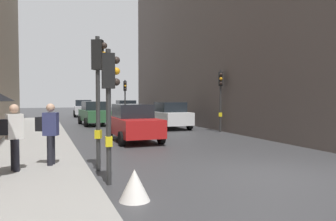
# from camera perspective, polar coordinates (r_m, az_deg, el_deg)

# --- Properties ---
(ground_plane) EXTENTS (120.00, 120.00, 0.00)m
(ground_plane) POSITION_cam_1_polar(r_m,az_deg,el_deg) (9.80, 16.08, -10.27)
(ground_plane) COLOR #38383A
(sidewalk_kerb) EXTENTS (3.01, 40.00, 0.16)m
(sidewalk_kerb) POSITION_cam_1_polar(r_m,az_deg,el_deg) (13.84, -21.64, -6.30)
(sidewalk_kerb) COLOR gray
(sidewalk_kerb) RESTS_ON ground
(building_facade_right) EXTENTS (12.00, 30.67, 12.98)m
(building_facade_right) POSITION_cam_1_polar(r_m,az_deg,el_deg) (27.65, 16.24, 11.36)
(building_facade_right) COLOR #5B514C
(building_facade_right) RESTS_ON ground
(traffic_light_near_right) EXTENTS (0.45, 0.35, 3.83)m
(traffic_light_near_right) POSITION_cam_1_polar(r_m,az_deg,el_deg) (9.81, -11.64, 5.30)
(traffic_light_near_right) COLOR #2D2D2D
(traffic_light_near_right) RESTS_ON ground
(traffic_light_far_median) EXTENTS (0.25, 0.44, 3.56)m
(traffic_light_far_median) POSITION_cam_1_polar(r_m,az_deg,el_deg) (29.50, -7.26, 2.99)
(traffic_light_far_median) COLOR #2D2D2D
(traffic_light_far_median) RESTS_ON ground
(traffic_light_near_left) EXTENTS (0.44, 0.27, 3.26)m
(traffic_light_near_left) POSITION_cam_1_polar(r_m,az_deg,el_deg) (8.19, -9.86, 3.17)
(traffic_light_near_left) COLOR #2D2D2D
(traffic_light_near_left) RESTS_ON ground
(traffic_light_mid_street) EXTENTS (0.34, 0.45, 3.69)m
(traffic_light_mid_street) POSITION_cam_1_polar(r_m,az_deg,el_deg) (20.34, 8.86, 3.53)
(traffic_light_mid_street) COLOR #2D2D2D
(traffic_light_mid_street) RESTS_ON ground
(car_dark_suv) EXTENTS (2.10, 4.24, 1.76)m
(car_dark_suv) POSITION_cam_1_polar(r_m,az_deg,el_deg) (33.10, -7.20, 0.19)
(car_dark_suv) COLOR black
(car_dark_suv) RESTS_ON ground
(car_red_sedan) EXTENTS (2.06, 4.22, 1.76)m
(car_red_sedan) POSITION_cam_1_polar(r_m,az_deg,el_deg) (16.15, -5.87, -2.08)
(car_red_sedan) COLOR red
(car_red_sedan) RESTS_ON ground
(car_white_compact) EXTENTS (2.10, 4.24, 1.76)m
(car_white_compact) POSITION_cam_1_polar(r_m,az_deg,el_deg) (22.44, 0.17, -0.82)
(car_white_compact) COLOR silver
(car_white_compact) RESTS_ON ground
(car_green_estate) EXTENTS (2.20, 4.29, 1.76)m
(car_green_estate) POSITION_cam_1_polar(r_m,az_deg,el_deg) (25.74, -12.23, -0.46)
(car_green_estate) COLOR #2D6038
(car_green_estate) RESTS_ON ground
(car_silver_hatchback) EXTENTS (2.23, 4.31, 1.76)m
(car_silver_hatchback) POSITION_cam_1_polar(r_m,az_deg,el_deg) (37.20, -14.12, 0.38)
(car_silver_hatchback) COLOR #BCBCC1
(car_silver_hatchback) RESTS_ON ground
(pedestrian_with_grey_backpack) EXTENTS (0.66, 0.46, 1.77)m
(pedestrian_with_grey_backpack) POSITION_cam_1_polar(r_m,az_deg,el_deg) (10.29, -19.42, -3.15)
(pedestrian_with_grey_backpack) COLOR black
(pedestrian_with_grey_backpack) RESTS_ON sidewalk_kerb
(pedestrian_with_black_backpack) EXTENTS (0.66, 0.47, 1.77)m
(pedestrian_with_black_backpack) POSITION_cam_1_polar(r_m,az_deg,el_deg) (9.77, -24.73, -3.52)
(pedestrian_with_black_backpack) COLOR black
(pedestrian_with_black_backpack) RESTS_ON sidewalk_kerb
(warning_sign_triangle) EXTENTS (0.64, 0.64, 0.65)m
(warning_sign_triangle) POSITION_cam_1_polar(r_m,az_deg,el_deg) (7.07, -5.68, -12.42)
(warning_sign_triangle) COLOR silver
(warning_sign_triangle) RESTS_ON ground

